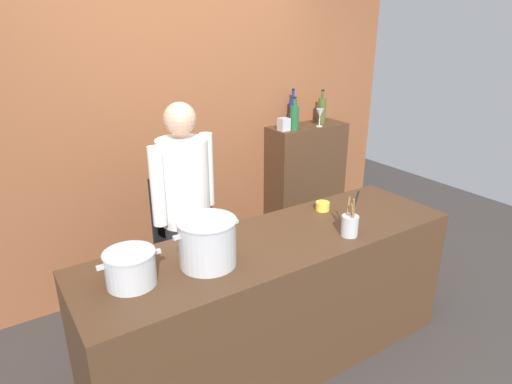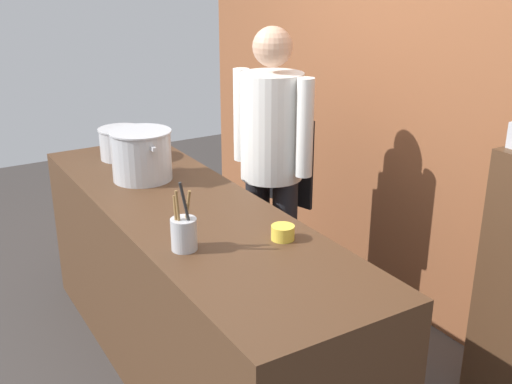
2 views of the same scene
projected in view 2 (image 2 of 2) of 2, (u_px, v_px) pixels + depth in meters
name	position (u px, v px, depth m)	size (l,w,h in m)	color
ground_plane	(194.00, 369.00, 3.17)	(8.00, 8.00, 0.00)	#383330
brick_back_panel	(418.00, 54.00, 3.33)	(4.40, 0.10, 3.00)	brown
prep_counter	(191.00, 292.00, 3.02)	(2.39, 0.70, 0.90)	#472D1C
chef	(272.00, 156.00, 3.39)	(0.51, 0.40, 1.66)	black
stockpot_large	(142.00, 155.00, 3.18)	(0.38, 0.32, 0.26)	#B7BABF
stockpot_small	(122.00, 143.00, 3.54)	(0.32, 0.26, 0.18)	#B7BABF
utensil_crock	(184.00, 233.00, 2.41)	(0.10, 0.10, 0.30)	#B7BABF
butter_jar	(283.00, 232.00, 2.52)	(0.10, 0.10, 0.06)	yellow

